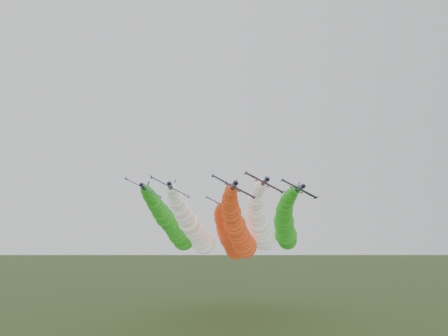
# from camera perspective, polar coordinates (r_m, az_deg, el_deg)

# --- Properties ---
(jet_lead) EXTENTS (17.82, 69.52, 19.19)m
(jet_lead) POSITION_cam_1_polar(r_m,az_deg,el_deg) (134.81, 1.88, -8.15)
(jet_lead) COLOR black
(jet_lead) RESTS_ON ground
(jet_inner_left) EXTENTS (18.08, 69.78, 19.45)m
(jet_inner_left) POSITION_cam_1_polar(r_m,az_deg,el_deg) (145.64, -4.06, -7.78)
(jet_inner_left) COLOR black
(jet_inner_left) RESTS_ON ground
(jet_inner_right) EXTENTS (17.97, 69.67, 19.34)m
(jet_inner_right) POSITION_cam_1_polar(r_m,az_deg,el_deg) (148.34, 4.72, -7.42)
(jet_inner_right) COLOR black
(jet_inner_right) RESTS_ON ground
(jet_outer_left) EXTENTS (17.92, 69.62, 19.29)m
(jet_outer_left) POSITION_cam_1_polar(r_m,az_deg,el_deg) (156.08, -6.83, -7.45)
(jet_outer_left) COLOR black
(jet_outer_left) RESTS_ON ground
(jet_outer_right) EXTENTS (17.46, 69.16, 18.83)m
(jet_outer_right) POSITION_cam_1_polar(r_m,az_deg,el_deg) (157.61, 8.03, -7.46)
(jet_outer_right) COLOR black
(jet_outer_right) RESTS_ON ground
(jet_trail) EXTENTS (17.93, 69.62, 19.29)m
(jet_trail) POSITION_cam_1_polar(r_m,az_deg,el_deg) (165.15, 0.70, -8.98)
(jet_trail) COLOR black
(jet_trail) RESTS_ON ground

